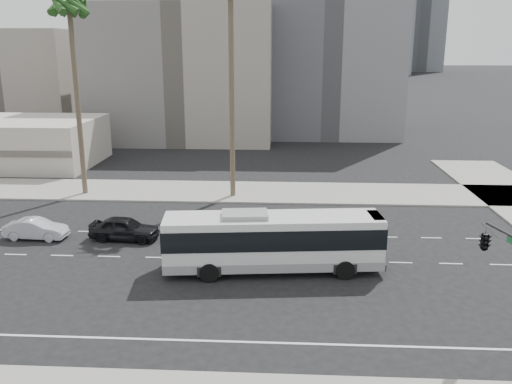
# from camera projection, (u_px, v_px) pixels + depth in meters

# --- Properties ---
(ground) EXTENTS (700.00, 700.00, 0.00)m
(ground) POSITION_uv_depth(u_px,v_px,m) (253.00, 260.00, 32.86)
(ground) COLOR black
(ground) RESTS_ON ground
(sidewalk_north) EXTENTS (120.00, 7.00, 0.15)m
(sidewalk_north) POSITION_uv_depth(u_px,v_px,m) (263.00, 192.00, 47.77)
(sidewalk_north) COLOR gray
(sidewalk_north) RESTS_ON ground
(midrise_beige_west) EXTENTS (24.00, 18.00, 18.00)m
(midrise_beige_west) POSITION_uv_depth(u_px,v_px,m) (186.00, 73.00, 74.45)
(midrise_beige_west) COLOR slate
(midrise_beige_west) RESTS_ON ground
(midrise_gray_center) EXTENTS (20.00, 20.00, 26.00)m
(midrise_gray_center) POSITION_uv_depth(u_px,v_px,m) (328.00, 44.00, 79.09)
(midrise_gray_center) COLOR #5A5B60
(midrise_gray_center) RESTS_ON ground
(midrise_beige_far) EXTENTS (18.00, 16.00, 15.00)m
(midrise_beige_far) POSITION_uv_depth(u_px,v_px,m) (23.00, 81.00, 81.02)
(midrise_beige_far) COLOR slate
(midrise_beige_far) RESTS_ON ground
(highrise_far) EXTENTS (22.00, 22.00, 60.00)m
(highrise_far) POSITION_uv_depth(u_px,v_px,m) (420.00, 11.00, 271.66)
(highrise_far) COLOR #4C5259
(highrise_far) RESTS_ON ground
(city_bus) EXTENTS (12.74, 4.06, 3.60)m
(city_bus) POSITION_uv_depth(u_px,v_px,m) (273.00, 240.00, 30.77)
(city_bus) COLOR silver
(city_bus) RESTS_ON ground
(car_a) EXTENTS (2.25, 4.81, 1.59)m
(car_a) POSITION_uv_depth(u_px,v_px,m) (124.00, 228.00, 36.10)
(car_a) COLOR black
(car_a) RESTS_ON ground
(car_b) EXTENTS (1.64, 4.24, 1.38)m
(car_b) POSITION_uv_depth(u_px,v_px,m) (36.00, 229.00, 36.30)
(car_b) COLOR #B7B7BF
(car_b) RESTS_ON ground
(traffic_signal) EXTENTS (2.65, 3.61, 5.68)m
(traffic_signal) POSITION_uv_depth(u_px,v_px,m) (489.00, 245.00, 22.14)
(traffic_signal) COLOR #262628
(traffic_signal) RESTS_ON ground
(palm_mid) EXTENTS (5.56, 5.56, 17.15)m
(palm_mid) POSITION_uv_depth(u_px,v_px,m) (70.00, 11.00, 43.24)
(palm_mid) COLOR brown
(palm_mid) RESTS_ON ground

